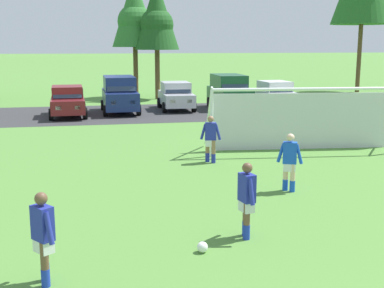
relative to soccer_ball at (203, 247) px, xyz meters
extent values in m
plane|color=#518438|center=(2.73, 8.87, -0.11)|extent=(400.00, 400.00, 0.00)
cube|color=#333335|center=(2.73, 21.01, -0.11)|extent=(52.00, 8.40, 0.01)
sphere|color=white|center=(0.00, 0.00, 0.00)|extent=(0.22, 0.22, 0.22)
sphere|color=black|center=(0.00, 0.00, 0.00)|extent=(0.08, 0.08, 0.08)
sphere|color=red|center=(0.06, 0.00, 0.00)|extent=(0.07, 0.07, 0.07)
cylinder|color=white|center=(2.18, 8.56, 1.11)|extent=(0.12, 0.12, 2.44)
cylinder|color=white|center=(5.82, 8.21, 2.33)|extent=(7.30, 0.81, 0.12)
cylinder|color=white|center=(2.27, 9.46, 1.23)|extent=(0.27, 1.94, 2.46)
cube|color=silver|center=(5.92, 9.21, 0.99)|extent=(6.93, 0.70, 2.20)
cylinder|color=brown|center=(-2.96, -0.68, 0.29)|extent=(0.14, 0.14, 0.80)
cylinder|color=brown|center=(-2.93, -0.91, 0.29)|extent=(0.14, 0.14, 0.80)
cylinder|color=#1E38B7|center=(-2.96, -0.68, 0.05)|extent=(0.15, 0.15, 0.32)
cylinder|color=#1E38B7|center=(-2.93, -0.91, 0.05)|extent=(0.15, 0.15, 0.32)
cube|color=silver|center=(-2.94, -0.79, 0.61)|extent=(0.38, 0.40, 0.28)
cube|color=#232D99|center=(-2.94, -0.79, 0.99)|extent=(0.42, 0.45, 0.60)
sphere|color=brown|center=(-2.94, -0.79, 1.42)|extent=(0.22, 0.22, 0.22)
cylinder|color=#232D99|center=(-3.06, -0.57, 0.97)|extent=(0.21, 0.24, 0.55)
cylinder|color=#232D99|center=(-2.82, -1.02, 0.97)|extent=(0.21, 0.24, 0.55)
cylinder|color=#936B4C|center=(2.01, 7.50, 0.29)|extent=(0.14, 0.14, 0.80)
cylinder|color=#936B4C|center=(1.84, 7.70, 0.29)|extent=(0.14, 0.14, 0.80)
cylinder|color=#232D99|center=(2.01, 7.50, 0.05)|extent=(0.15, 0.15, 0.32)
cylinder|color=#232D99|center=(1.84, 7.70, 0.05)|extent=(0.15, 0.15, 0.32)
cube|color=silver|center=(1.92, 7.60, 0.61)|extent=(0.37, 0.28, 0.28)
cube|color=#232D99|center=(1.92, 7.60, 0.99)|extent=(0.42, 0.30, 0.60)
sphere|color=#936B4C|center=(1.92, 7.60, 1.42)|extent=(0.22, 0.22, 0.22)
cylinder|color=#232D99|center=(2.16, 7.52, 0.97)|extent=(0.24, 0.13, 0.55)
cylinder|color=#232D99|center=(1.68, 7.69, 0.97)|extent=(0.24, 0.13, 0.55)
cylinder|color=brown|center=(1.06, 0.51, 0.29)|extent=(0.14, 0.14, 0.80)
cylinder|color=brown|center=(1.11, 0.72, 0.29)|extent=(0.14, 0.14, 0.80)
cylinder|color=#1E38B7|center=(1.06, 0.51, 0.05)|extent=(0.15, 0.15, 0.32)
cylinder|color=#1E38B7|center=(1.11, 0.72, 0.05)|extent=(0.15, 0.15, 0.32)
cube|color=silver|center=(1.08, 0.61, 0.61)|extent=(0.29, 0.38, 0.28)
cube|color=#232D99|center=(1.08, 0.61, 0.99)|extent=(0.32, 0.42, 0.60)
sphere|color=brown|center=(1.08, 0.61, 1.42)|extent=(0.22, 0.22, 0.22)
cylinder|color=#232D99|center=(1.10, 0.36, 0.97)|extent=(0.14, 0.24, 0.55)
cylinder|color=#232D99|center=(1.07, 0.87, 0.97)|extent=(0.14, 0.24, 0.55)
cylinder|color=beige|center=(3.36, 3.66, 0.29)|extent=(0.14, 0.14, 0.80)
cylinder|color=beige|center=(3.22, 3.83, 0.29)|extent=(0.14, 0.14, 0.80)
cylinder|color=blue|center=(3.36, 3.66, 0.05)|extent=(0.15, 0.15, 0.32)
cylinder|color=blue|center=(3.22, 3.83, 0.05)|extent=(0.15, 0.15, 0.32)
cube|color=silver|center=(3.29, 3.74, 0.61)|extent=(0.40, 0.34, 0.28)
cube|color=blue|center=(3.29, 3.74, 0.99)|extent=(0.44, 0.37, 0.60)
sphere|color=beige|center=(3.29, 3.74, 1.42)|extent=(0.22, 0.22, 0.22)
cylinder|color=blue|center=(3.50, 3.61, 0.97)|extent=(0.25, 0.17, 0.55)
cylinder|color=blue|center=(3.07, 3.88, 0.97)|extent=(0.25, 0.17, 0.55)
cube|color=maroon|center=(-3.44, 20.26, 0.59)|extent=(2.00, 4.28, 0.76)
cube|color=maroon|center=(-3.45, 20.41, 1.29)|extent=(1.75, 2.18, 0.64)
cube|color=#28384C|center=(-3.40, 19.44, 1.27)|extent=(1.54, 0.39, 0.55)
cube|color=#28384C|center=(-2.61, 20.45, 1.29)|extent=(0.13, 1.78, 0.45)
cube|color=white|center=(-2.85, 18.22, 0.64)|extent=(0.28, 0.09, 0.20)
cube|color=white|center=(-3.84, 18.18, 0.64)|extent=(0.28, 0.09, 0.20)
cube|color=#B21414|center=(-3.05, 22.34, 0.64)|extent=(0.28, 0.09, 0.20)
cube|color=#B21414|center=(-4.03, 22.29, 0.64)|extent=(0.28, 0.09, 0.20)
cylinder|color=black|center=(-2.48, 19.00, 0.21)|extent=(0.27, 0.65, 0.64)
cylinder|color=black|center=(-4.28, 18.92, 0.21)|extent=(0.27, 0.65, 0.64)
cylinder|color=black|center=(-2.60, 21.60, 0.21)|extent=(0.27, 0.65, 0.64)
cylinder|color=black|center=(-4.40, 21.52, 0.21)|extent=(0.27, 0.65, 0.64)
cube|color=navy|center=(-0.45, 21.35, 0.71)|extent=(2.01, 4.64, 1.00)
cube|color=navy|center=(-0.46, 21.55, 1.63)|extent=(1.82, 3.04, 0.84)
cube|color=#28384C|center=(-0.42, 20.13, 1.61)|extent=(1.62, 0.42, 0.71)
cube|color=#28384C|center=(0.43, 21.57, 1.63)|extent=(0.10, 2.55, 0.59)
cube|color=white|center=(0.13, 19.10, 0.76)|extent=(0.28, 0.09, 0.20)
cube|color=white|center=(-0.92, 19.08, 0.76)|extent=(0.28, 0.09, 0.20)
cube|color=#B21414|center=(0.02, 23.62, 0.76)|extent=(0.28, 0.09, 0.20)
cube|color=#B21414|center=(-1.03, 23.60, 0.76)|extent=(0.28, 0.09, 0.20)
cylinder|color=black|center=(0.53, 19.95, 0.21)|extent=(0.26, 0.65, 0.64)
cylinder|color=black|center=(-1.37, 19.90, 0.21)|extent=(0.26, 0.65, 0.64)
cylinder|color=black|center=(0.46, 22.80, 0.21)|extent=(0.26, 0.65, 0.64)
cylinder|color=black|center=(-1.44, 22.75, 0.21)|extent=(0.26, 0.65, 0.64)
cube|color=#B2B2BC|center=(3.07, 22.11, 0.59)|extent=(1.86, 4.22, 0.76)
cube|color=#B2B2BC|center=(3.07, 22.26, 1.29)|extent=(1.68, 2.12, 0.64)
cube|color=#28384C|center=(3.06, 21.29, 1.27)|extent=(1.53, 0.34, 0.55)
cube|color=#28384C|center=(3.91, 22.24, 1.29)|extent=(0.06, 1.79, 0.45)
cube|color=white|center=(3.54, 20.04, 0.64)|extent=(0.28, 0.08, 0.20)
cube|color=white|center=(2.55, 20.05, 0.64)|extent=(0.28, 0.08, 0.20)
cube|color=#B21414|center=(3.59, 24.16, 0.64)|extent=(0.28, 0.08, 0.20)
cube|color=#B21414|center=(2.60, 24.17, 0.64)|extent=(0.28, 0.08, 0.20)
cylinder|color=black|center=(3.95, 20.79, 0.21)|extent=(0.25, 0.64, 0.64)
cylinder|color=black|center=(2.15, 20.82, 0.21)|extent=(0.25, 0.64, 0.64)
cylinder|color=black|center=(3.99, 23.40, 0.21)|extent=(0.25, 0.64, 0.64)
cylinder|color=black|center=(2.19, 23.42, 0.21)|extent=(0.25, 0.64, 0.64)
cube|color=#194C2D|center=(6.40, 21.71, 0.71)|extent=(1.93, 4.61, 1.00)
cube|color=#194C2D|center=(6.40, 21.91, 1.63)|extent=(1.77, 3.01, 0.84)
cube|color=#28384C|center=(6.39, 20.49, 1.61)|extent=(1.62, 0.39, 0.71)
cube|color=#28384C|center=(7.28, 21.91, 1.63)|extent=(0.06, 2.55, 0.59)
cube|color=white|center=(6.91, 19.45, 0.76)|extent=(0.28, 0.08, 0.20)
cube|color=white|center=(5.86, 19.46, 0.76)|extent=(0.28, 0.08, 0.20)
cube|color=#B21414|center=(6.94, 23.97, 0.76)|extent=(0.28, 0.08, 0.20)
cube|color=#B21414|center=(5.89, 23.98, 0.76)|extent=(0.28, 0.08, 0.20)
cylinder|color=black|center=(7.34, 20.28, 0.21)|extent=(0.24, 0.64, 0.64)
cylinder|color=black|center=(5.44, 20.29, 0.21)|extent=(0.24, 0.64, 0.64)
cylinder|color=black|center=(7.36, 23.13, 0.21)|extent=(0.24, 0.64, 0.64)
cylinder|color=black|center=(5.46, 23.14, 0.21)|extent=(0.24, 0.64, 0.64)
cube|color=silver|center=(9.44, 21.64, 0.59)|extent=(2.07, 4.31, 0.76)
cube|color=silver|center=(9.43, 21.79, 1.29)|extent=(1.79, 2.20, 0.64)
cube|color=#28384C|center=(9.49, 20.82, 1.27)|extent=(1.55, 0.41, 0.55)
cube|color=#28384C|center=(10.26, 21.84, 1.29)|extent=(0.16, 1.78, 0.45)
cube|color=white|center=(10.06, 19.62, 0.64)|extent=(0.28, 0.10, 0.20)
cube|color=white|center=(9.08, 19.55, 0.64)|extent=(0.28, 0.10, 0.20)
cube|color=#B21414|center=(9.80, 23.73, 0.64)|extent=(0.28, 0.10, 0.20)
cube|color=#B21414|center=(8.81, 23.66, 0.64)|extent=(0.28, 0.10, 0.20)
cylinder|color=black|center=(10.42, 20.40, 0.21)|extent=(0.28, 0.65, 0.64)
cylinder|color=black|center=(8.62, 20.28, 0.21)|extent=(0.28, 0.65, 0.64)
cylinder|color=black|center=(10.25, 23.00, 0.21)|extent=(0.28, 0.65, 0.64)
cylinder|color=black|center=(8.45, 22.88, 0.21)|extent=(0.28, 0.65, 0.64)
cylinder|color=brown|center=(1.26, 30.12, 1.80)|extent=(0.36, 0.36, 3.82)
cone|color=#2D702D|center=(1.26, 30.12, 6.39)|extent=(3.44, 3.44, 5.35)
sphere|color=#2D702D|center=(1.26, 30.12, 5.59)|extent=(2.58, 2.58, 2.58)
cylinder|color=brown|center=(2.74, 28.61, 1.71)|extent=(0.36, 0.36, 3.64)
cone|color=#1E511E|center=(2.74, 28.61, 6.07)|extent=(3.27, 3.27, 5.09)
sphere|color=#1E511E|center=(2.74, 28.61, 5.31)|extent=(2.45, 2.45, 2.45)
cylinder|color=brown|center=(20.21, 30.90, 2.72)|extent=(0.36, 0.36, 5.66)
camera|label=1|loc=(-2.03, -9.32, 3.97)|focal=47.77mm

